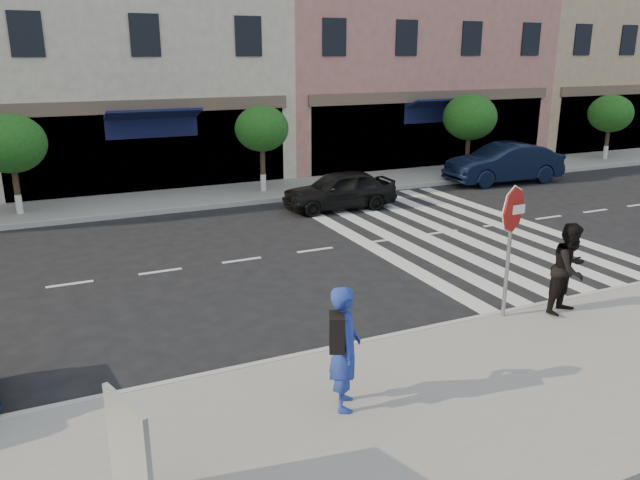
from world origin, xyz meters
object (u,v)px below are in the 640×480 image
Objects in this scene: walker at (570,269)px; car_far_right at (504,163)px; poster_board at (131,461)px; car_far_mid at (339,190)px; photographer at (345,348)px; stop_sign at (512,223)px.

car_far_right is at bearing 38.47° from walker.
poster_board is at bearing 178.63° from walker.
car_far_mid is 7.88m from car_far_right.
photographer is 12.19m from car_far_mid.
walker is (5.38, 1.20, -0.02)m from photographer.
stop_sign is at bearing -45.71° from photographer.
stop_sign is 1.78× the size of poster_board.
car_far_right is (13.12, 12.12, -0.28)m from photographer.
stop_sign is 4.54m from photographer.
car_far_mid is 0.80× the size of car_far_right.
car_far_mid is at bearing 37.73° from poster_board.
poster_board is (-3.04, -1.02, -0.22)m from photographer.
car_far_mid is at bearing -77.86° from car_far_right.
walker is at bearing -53.33° from photographer.
walker reaches higher than poster_board.
walker reaches higher than car_far_mid.
poster_board is (-7.20, -2.56, -1.15)m from stop_sign.
car_far_mid is (8.37, 11.98, -0.20)m from poster_board.
car_far_right reaches higher than car_far_mid.
stop_sign is at bearing -4.95° from car_far_mid.
stop_sign reaches higher than car_far_mid.
photographer is at bearing -43.63° from car_far_right.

